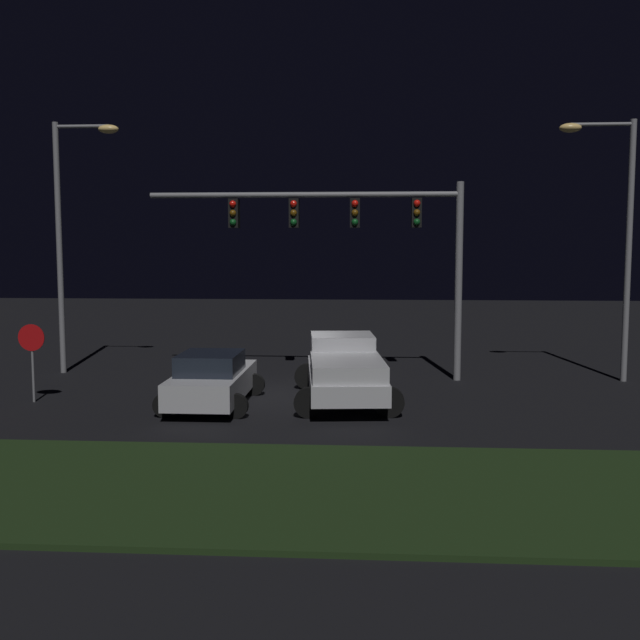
% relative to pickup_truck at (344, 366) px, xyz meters
% --- Properties ---
extents(ground_plane, '(80.00, 80.00, 0.00)m').
position_rel_pickup_truck_xyz_m(ground_plane, '(-1.46, 0.99, -1.00)').
color(ground_plane, black).
extents(grass_median, '(25.29, 5.64, 0.10)m').
position_rel_pickup_truck_xyz_m(grass_median, '(-1.46, -7.98, -0.95)').
color(grass_median, black).
rests_on(grass_median, ground_plane).
extents(pickup_truck, '(3.22, 5.57, 1.80)m').
position_rel_pickup_truck_xyz_m(pickup_truck, '(0.00, 0.00, 0.00)').
color(pickup_truck, '#B7B7BC').
rests_on(pickup_truck, ground_plane).
extents(car_sedan, '(2.48, 4.40, 1.51)m').
position_rel_pickup_truck_xyz_m(car_sedan, '(-3.63, -0.93, -0.26)').
color(car_sedan, '#B7B7BC').
rests_on(car_sedan, ground_plane).
extents(traffic_signal_gantry, '(10.32, 0.56, 6.50)m').
position_rel_pickup_truck_xyz_m(traffic_signal_gantry, '(0.26, 3.53, 4.03)').
color(traffic_signal_gantry, slate).
rests_on(traffic_signal_gantry, ground_plane).
extents(street_lamp_left, '(2.30, 0.44, 8.62)m').
position_rel_pickup_truck_xyz_m(street_lamp_left, '(-9.58, 4.13, 4.36)').
color(street_lamp_left, slate).
rests_on(street_lamp_left, ground_plane).
extents(street_lamp_right, '(2.42, 0.44, 8.44)m').
position_rel_pickup_truck_xyz_m(street_lamp_right, '(8.61, 3.71, 4.27)').
color(street_lamp_right, slate).
rests_on(street_lamp_right, ground_plane).
extents(stop_sign, '(0.76, 0.08, 2.23)m').
position_rel_pickup_truck_xyz_m(stop_sign, '(-8.80, -0.78, 0.56)').
color(stop_sign, slate).
rests_on(stop_sign, ground_plane).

